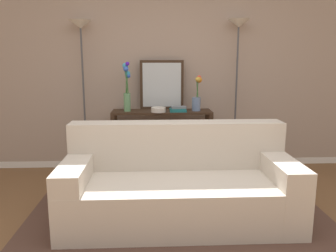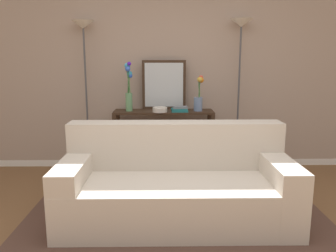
{
  "view_description": "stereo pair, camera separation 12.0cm",
  "coord_description": "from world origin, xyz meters",
  "px_view_note": "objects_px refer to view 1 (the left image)",
  "views": [
    {
      "loc": [
        -0.27,
        -2.31,
        1.48
      ],
      "look_at": [
        -0.09,
        1.35,
        0.77
      ],
      "focal_mm": 36.37,
      "sensor_mm": 36.0,
      "label": 1
    },
    {
      "loc": [
        -0.15,
        -2.31,
        1.48
      ],
      "look_at": [
        -0.09,
        1.35,
        0.77
      ],
      "focal_mm": 36.37,
      "sensor_mm": 36.0,
      "label": 2
    }
  ],
  "objects_px": {
    "console_table": "(162,130)",
    "floor_lamp_left": "(82,55)",
    "floor_lamp_right": "(238,53)",
    "vase_tall_flowers": "(127,88)",
    "vase_short_flowers": "(197,97)",
    "book_row_under_console": "(137,168)",
    "couch": "(179,187)",
    "book_stack": "(178,109)",
    "wall_mirror": "(162,85)",
    "fruit_bowl": "(158,110)"
  },
  "relations": [
    {
      "from": "couch",
      "to": "console_table",
      "type": "xyz_separation_m",
      "value": [
        -0.11,
        1.36,
        0.26
      ]
    },
    {
      "from": "console_table",
      "to": "floor_lamp_left",
      "type": "distance_m",
      "value": 1.41
    },
    {
      "from": "floor_lamp_left",
      "to": "book_stack",
      "type": "xyz_separation_m",
      "value": [
        1.22,
        -0.19,
        -0.68
      ]
    },
    {
      "from": "wall_mirror",
      "to": "book_stack",
      "type": "bearing_deg",
      "value": -52.16
    },
    {
      "from": "couch",
      "to": "vase_tall_flowers",
      "type": "xyz_separation_m",
      "value": [
        -0.56,
        1.35,
        0.82
      ]
    },
    {
      "from": "fruit_bowl",
      "to": "floor_lamp_left",
      "type": "bearing_deg",
      "value": 168.08
    },
    {
      "from": "wall_mirror",
      "to": "vase_short_flowers",
      "type": "xyz_separation_m",
      "value": [
        0.45,
        -0.18,
        -0.14
      ]
    },
    {
      "from": "floor_lamp_left",
      "to": "fruit_bowl",
      "type": "xyz_separation_m",
      "value": [
        0.96,
        -0.2,
        -0.68
      ]
    },
    {
      "from": "floor_lamp_left",
      "to": "vase_short_flowers",
      "type": "height_order",
      "value": "floor_lamp_left"
    },
    {
      "from": "fruit_bowl",
      "to": "console_table",
      "type": "bearing_deg",
      "value": 67.6
    },
    {
      "from": "fruit_bowl",
      "to": "wall_mirror",
      "type": "bearing_deg",
      "value": 78.67
    },
    {
      "from": "book_row_under_console",
      "to": "floor_lamp_right",
      "type": "bearing_deg",
      "value": 3.87
    },
    {
      "from": "couch",
      "to": "book_row_under_console",
      "type": "relative_size",
      "value": 5.3
    },
    {
      "from": "floor_lamp_right",
      "to": "wall_mirror",
      "type": "xyz_separation_m",
      "value": [
        -0.98,
        0.06,
        -0.41
      ]
    },
    {
      "from": "vase_short_flowers",
      "to": "book_stack",
      "type": "xyz_separation_m",
      "value": [
        -0.25,
        -0.07,
        -0.15
      ]
    },
    {
      "from": "vase_short_flowers",
      "to": "floor_lamp_right",
      "type": "bearing_deg",
      "value": 12.55
    },
    {
      "from": "vase_tall_flowers",
      "to": "book_row_under_console",
      "type": "xyz_separation_m",
      "value": [
        0.12,
        0.01,
        -1.07
      ]
    },
    {
      "from": "couch",
      "to": "floor_lamp_right",
      "type": "relative_size",
      "value": 1.05
    },
    {
      "from": "console_table",
      "to": "fruit_bowl",
      "type": "bearing_deg",
      "value": -112.4
    },
    {
      "from": "couch",
      "to": "vase_tall_flowers",
      "type": "height_order",
      "value": "vase_tall_flowers"
    },
    {
      "from": "floor_lamp_left",
      "to": "floor_lamp_right",
      "type": "height_order",
      "value": "floor_lamp_right"
    },
    {
      "from": "wall_mirror",
      "to": "vase_short_flowers",
      "type": "bearing_deg",
      "value": -22.33
    },
    {
      "from": "floor_lamp_left",
      "to": "book_stack",
      "type": "distance_m",
      "value": 1.41
    },
    {
      "from": "book_row_under_console",
      "to": "wall_mirror",
      "type": "bearing_deg",
      "value": 24.46
    },
    {
      "from": "floor_lamp_left",
      "to": "wall_mirror",
      "type": "distance_m",
      "value": 1.09
    },
    {
      "from": "couch",
      "to": "book_stack",
      "type": "bearing_deg",
      "value": 85.93
    },
    {
      "from": "couch",
      "to": "floor_lamp_right",
      "type": "distance_m",
      "value": 2.1
    },
    {
      "from": "couch",
      "to": "book_row_under_console",
      "type": "xyz_separation_m",
      "value": [
        -0.44,
        1.36,
        -0.25
      ]
    },
    {
      "from": "floor_lamp_left",
      "to": "wall_mirror",
      "type": "relative_size",
      "value": 3.05
    },
    {
      "from": "vase_short_flowers",
      "to": "book_row_under_console",
      "type": "distance_m",
      "value": 1.23
    },
    {
      "from": "console_table",
      "to": "book_stack",
      "type": "relative_size",
      "value": 5.94
    },
    {
      "from": "floor_lamp_right",
      "to": "couch",
      "type": "bearing_deg",
      "value": -121.15
    },
    {
      "from": "floor_lamp_right",
      "to": "wall_mirror",
      "type": "distance_m",
      "value": 1.07
    },
    {
      "from": "console_table",
      "to": "floor_lamp_right",
      "type": "relative_size",
      "value": 0.65
    },
    {
      "from": "floor_lamp_right",
      "to": "book_row_under_console",
      "type": "bearing_deg",
      "value": -176.13
    },
    {
      "from": "fruit_bowl",
      "to": "floor_lamp_right",
      "type": "bearing_deg",
      "value": 11.11
    },
    {
      "from": "vase_tall_flowers",
      "to": "fruit_bowl",
      "type": "distance_m",
      "value": 0.49
    },
    {
      "from": "vase_short_flowers",
      "to": "couch",
      "type": "bearing_deg",
      "value": -104.24
    },
    {
      "from": "floor_lamp_left",
      "to": "floor_lamp_right",
      "type": "distance_m",
      "value": 2.0
    },
    {
      "from": "vase_tall_flowers",
      "to": "book_row_under_console",
      "type": "height_order",
      "value": "vase_tall_flowers"
    },
    {
      "from": "book_row_under_console",
      "to": "vase_short_flowers",
      "type": "bearing_deg",
      "value": -2.24
    },
    {
      "from": "vase_tall_flowers",
      "to": "vase_short_flowers",
      "type": "relative_size",
      "value": 1.37
    },
    {
      "from": "console_table",
      "to": "floor_lamp_left",
      "type": "xyz_separation_m",
      "value": [
        -1.01,
        0.09,
        0.97
      ]
    },
    {
      "from": "vase_tall_flowers",
      "to": "vase_short_flowers",
      "type": "bearing_deg",
      "value": -1.14
    },
    {
      "from": "couch",
      "to": "fruit_bowl",
      "type": "height_order",
      "value": "fruit_bowl"
    },
    {
      "from": "vase_short_flowers",
      "to": "book_stack",
      "type": "distance_m",
      "value": 0.3
    },
    {
      "from": "console_table",
      "to": "floor_lamp_right",
      "type": "height_order",
      "value": "floor_lamp_right"
    },
    {
      "from": "vase_tall_flowers",
      "to": "book_row_under_console",
      "type": "relative_size",
      "value": 1.58
    },
    {
      "from": "floor_lamp_left",
      "to": "vase_short_flowers",
      "type": "xyz_separation_m",
      "value": [
        1.46,
        -0.12,
        -0.53
      ]
    },
    {
      "from": "vase_short_flowers",
      "to": "fruit_bowl",
      "type": "xyz_separation_m",
      "value": [
        -0.5,
        -0.08,
        -0.15
      ]
    }
  ]
}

